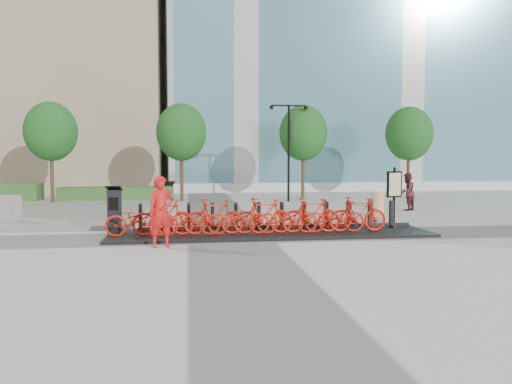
{
  "coord_description": "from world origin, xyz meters",
  "views": [
    {
      "loc": [
        -1.17,
        -14.39,
        2.35
      ],
      "look_at": [
        1.0,
        1.5,
        1.2
      ],
      "focal_mm": 35.0,
      "sensor_mm": 36.0,
      "label": 1
    }
  ],
  "objects": [
    {
      "name": "bike_5",
      "position": [
        1.0,
        -0.05,
        0.61
      ],
      "size": [
        1.77,
        0.5,
        1.06
      ],
      "primitive_type": "imported",
      "rotation": [
        0.0,
        0.0,
        1.57
      ],
      "color": "red",
      "rests_on": "dock_pad"
    },
    {
      "name": "tree_3",
      "position": [
        11.0,
        12.0,
        3.59
      ],
      "size": [
        2.6,
        2.6,
        5.1
      ],
      "color": "brown",
      "rests_on": "ground"
    },
    {
      "name": "tree_1",
      "position": [
        -1.5,
        12.0,
        3.59
      ],
      "size": [
        2.6,
        2.6,
        5.1
      ],
      "color": "brown",
      "rests_on": "ground"
    },
    {
      "name": "bike_1",
      "position": [
        -1.88,
        -0.05,
        0.61
      ],
      "size": [
        1.77,
        0.5,
        1.06
      ],
      "primitive_type": "imported",
      "rotation": [
        0.0,
        0.0,
        1.57
      ],
      "color": "red",
      "rests_on": "dock_pad"
    },
    {
      "name": "bike_0",
      "position": [
        -2.6,
        -0.05,
        0.56
      ],
      "size": [
        1.82,
        0.63,
        0.96
      ],
      "primitive_type": "imported",
      "rotation": [
        0.0,
        0.0,
        1.57
      ],
      "color": "red",
      "rests_on": "dock_pad"
    },
    {
      "name": "dock_rail_posts",
      "position": [
        1.36,
        0.77,
        0.51
      ],
      "size": [
        8.02,
        0.5,
        0.85
      ],
      "primitive_type": null,
      "color": "black",
      "rests_on": "dock_pad"
    },
    {
      "name": "dock_pad",
      "position": [
        1.3,
        0.3,
        0.04
      ],
      "size": [
        9.6,
        2.4,
        0.08
      ],
      "primitive_type": "cube",
      "color": "black",
      "rests_on": "ground"
    },
    {
      "name": "tree_0",
      "position": [
        -8.0,
        12.0,
        3.59
      ],
      "size": [
        2.6,
        2.6,
        5.1
      ],
      "color": "brown",
      "rests_on": "ground"
    },
    {
      "name": "hedge_b",
      "position": [
        -5.0,
        13.2,
        0.35
      ],
      "size": [
        6.0,
        1.2,
        0.7
      ],
      "primitive_type": "cube",
      "color": "#2D5C29",
      "rests_on": "ground"
    },
    {
      "name": "pedestrian",
      "position": [
        8.23,
        6.07,
        0.82
      ],
      "size": [
        1.01,
        0.98,
        1.63
      ],
      "primitive_type": "imported",
      "rotation": [
        0.0,
        0.0,
        3.82
      ],
      "color": "#512022",
      "rests_on": "ground"
    },
    {
      "name": "kiosk",
      "position": [
        -3.31,
        0.53,
        0.76
      ],
      "size": [
        0.46,
        0.39,
        1.42
      ],
      "rotation": [
        0.0,
        0.0,
        -0.06
      ],
      "color": "black",
      "rests_on": "dock_pad"
    },
    {
      "name": "bike_8",
      "position": [
        3.16,
        -0.05,
        0.56
      ],
      "size": [
        1.82,
        0.63,
        0.96
      ],
      "primitive_type": "imported",
      "rotation": [
        0.0,
        0.0,
        1.57
      ],
      "color": "red",
      "rests_on": "dock_pad"
    },
    {
      "name": "streetlamp",
      "position": [
        4.0,
        11.0,
        3.13
      ],
      "size": [
        2.0,
        0.2,
        5.0
      ],
      "color": "black",
      "rests_on": "ground"
    },
    {
      "name": "glass_building",
      "position": [
        14.0,
        26.0,
        12.0
      ],
      "size": [
        32.0,
        16.0,
        24.0
      ],
      "primitive_type": "cube",
      "color": "#346971",
      "rests_on": "ground"
    },
    {
      "name": "tree_2",
      "position": [
        5.0,
        12.0,
        3.59
      ],
      "size": [
        2.6,
        2.6,
        5.1
      ],
      "color": "brown",
      "rests_on": "ground"
    },
    {
      "name": "bike_2",
      "position": [
        -1.16,
        -0.05,
        0.56
      ],
      "size": [
        1.82,
        0.63,
        0.96
      ],
      "primitive_type": "imported",
      "rotation": [
        0.0,
        0.0,
        1.57
      ],
      "color": "red",
      "rests_on": "dock_pad"
    },
    {
      "name": "worker_red",
      "position": [
        -1.86,
        -1.39,
        0.93
      ],
      "size": [
        0.77,
        0.61,
        1.85
      ],
      "primitive_type": "imported",
      "rotation": [
        0.0,
        0.0,
        0.27
      ],
      "color": "red",
      "rests_on": "ground"
    },
    {
      "name": "ground",
      "position": [
        0.0,
        0.0,
        0.0
      ],
      "size": [
        120.0,
        120.0,
        0.0
      ],
      "primitive_type": "plane",
      "color": "#B8B8B1"
    },
    {
      "name": "bike_4",
      "position": [
        0.28,
        -0.05,
        0.56
      ],
      "size": [
        1.82,
        0.63,
        0.96
      ],
      "primitive_type": "imported",
      "rotation": [
        0.0,
        0.0,
        1.57
      ],
      "color": "red",
      "rests_on": "dock_pad"
    },
    {
      "name": "bike_7",
      "position": [
        2.44,
        -0.05,
        0.61
      ],
      "size": [
        1.77,
        0.5,
        1.06
      ],
      "primitive_type": "imported",
      "rotation": [
        0.0,
        0.0,
        1.57
      ],
      "color": "red",
      "rests_on": "dock_pad"
    },
    {
      "name": "bike_3",
      "position": [
        -0.44,
        -0.05,
        0.61
      ],
      "size": [
        1.77,
        0.5,
        1.06
      ],
      "primitive_type": "imported",
      "rotation": [
        0.0,
        0.0,
        1.57
      ],
      "color": "red",
      "rests_on": "dock_pad"
    },
    {
      "name": "bike_9",
      "position": [
        3.88,
        -0.05,
        0.61
      ],
      "size": [
        1.77,
        0.5,
        1.06
      ],
      "primitive_type": "imported",
      "rotation": [
        0.0,
        0.0,
        1.57
      ],
      "color": "red",
      "rests_on": "dock_pad"
    },
    {
      "name": "map_sign",
      "position": [
        5.89,
        1.98,
        1.3
      ],
      "size": [
        0.63,
        0.34,
        1.97
      ],
      "rotation": [
        0.0,
        0.0,
        0.4
      ],
      "color": "black",
      "rests_on": "ground"
    },
    {
      "name": "bike_6",
      "position": [
        1.72,
        -0.05,
        0.56
      ],
      "size": [
        1.82,
        0.63,
        0.96
      ],
      "primitive_type": "imported",
      "rotation": [
        0.0,
        0.0,
        1.57
      ],
      "color": "red",
      "rests_on": "dock_pad"
    },
    {
      "name": "construction_barrel",
      "position": [
        6.14,
        4.12,
        0.48
      ],
      "size": [
        0.61,
        0.61,
        0.96
      ],
      "primitive_type": "cylinder",
      "rotation": [
        0.0,
        0.0,
        0.24
      ],
      "color": "orange",
      "rests_on": "ground"
    }
  ]
}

